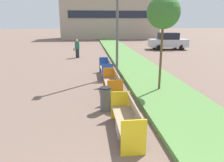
{
  "coord_description": "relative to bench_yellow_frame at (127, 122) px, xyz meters",
  "views": [
    {
      "loc": [
        -0.12,
        -1.63,
        3.16
      ],
      "look_at": [
        0.9,
        7.51,
        0.6
      ],
      "focal_mm": 35.0,
      "sensor_mm": 36.0,
      "label": 1
    }
  ],
  "objects": [
    {
      "name": "sapling_tree_near",
      "position": [
        2.1,
        3.53,
        3.09
      ],
      "size": [
        1.38,
        1.38,
        4.18
      ],
      "color": "brown",
      "rests_on": "ground"
    },
    {
      "name": "street_lamp_post",
      "position": [
        0.61,
        6.76,
        3.54
      ],
      "size": [
        0.24,
        0.44,
        7.05
      ],
      "color": "#56595B",
      "rests_on": "ground"
    },
    {
      "name": "litter_bin",
      "position": [
        -0.47,
        1.75,
        0.07
      ],
      "size": [
        0.39,
        0.39,
        0.88
      ],
      "color": "#4C4F51",
      "rests_on": "ground"
    },
    {
      "name": "bench_yellow_frame",
      "position": [
        0.0,
        0.0,
        0.0
      ],
      "size": [
        0.65,
        2.15,
        0.94
      ],
      "color": "#ADA8A0",
      "rests_on": "ground"
    },
    {
      "name": "parked_car_distant",
      "position": [
        7.94,
        18.32,
        0.54
      ],
      "size": [
        4.34,
        2.12,
        1.86
      ],
      "rotation": [
        0.0,
        0.0,
        -0.09
      ],
      "color": "#B7BABF",
      "rests_on": "ground"
    },
    {
      "name": "planter_grass_strip",
      "position": [
        2.26,
        8.05,
        -0.28
      ],
      "size": [
        2.8,
        120.0,
        0.18
      ],
      "color": "#568442",
      "rests_on": "ground"
    },
    {
      "name": "building_backdrop",
      "position": [
        3.06,
        35.01,
        3.4
      ],
      "size": [
        17.08,
        5.41,
        7.53
      ],
      "color": "tan",
      "rests_on": "ground"
    },
    {
      "name": "bench_blue_frame",
      "position": [
        0.0,
        6.84,
        0.0
      ],
      "size": [
        0.65,
        2.25,
        0.94
      ],
      "color": "#ADA8A0",
      "rests_on": "ground"
    },
    {
      "name": "pedestrian_walking",
      "position": [
        -1.96,
        13.68,
        0.43
      ],
      "size": [
        0.53,
        0.24,
        1.6
      ],
      "color": "#232633",
      "rests_on": "ground"
    },
    {
      "name": "bench_orange_frame",
      "position": [
        0.0,
        3.58,
        0.0
      ],
      "size": [
        0.65,
        2.3,
        0.94
      ],
      "color": "#ADA8A0",
      "rests_on": "ground"
    }
  ]
}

